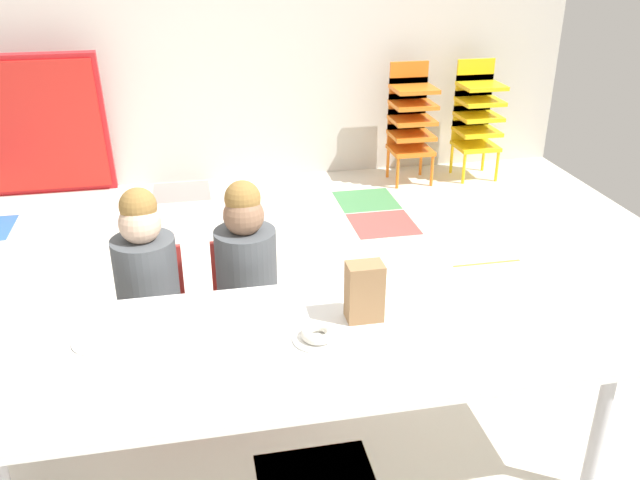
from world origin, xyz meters
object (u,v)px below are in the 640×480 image
folded_activity_table (43,127)px  seated_child_middle_seat (246,263)px  paper_plate_near_edge (318,339)px  kid_chair_yellow_stack (477,113)px  seated_child_near_camera (146,272)px  paper_plate_center_table (99,341)px  paper_bag_brown (364,292)px  kid_chair_orange_stack (411,117)px  craft_table (309,348)px  donut_powdered_on_plate (318,333)px

folded_activity_table → seated_child_middle_seat: bearing=-63.6°
seated_child_middle_seat → paper_plate_near_edge: 0.67m
kid_chair_yellow_stack → paper_plate_near_edge: bearing=-122.3°
seated_child_near_camera → seated_child_middle_seat: same height
paper_plate_center_table → paper_plate_near_edge: bearing=-10.4°
seated_child_near_camera → seated_child_middle_seat: 0.41m
paper_bag_brown → paper_plate_center_table: paper_bag_brown is taller
kid_chair_orange_stack → paper_bag_brown: size_ratio=4.18×
craft_table → seated_child_near_camera: seated_child_near_camera is taller
craft_table → paper_plate_center_table: bearing=170.6°
seated_child_middle_seat → folded_activity_table: 2.75m
kid_chair_yellow_stack → paper_plate_center_table: kid_chair_yellow_stack is taller
kid_chair_orange_stack → paper_bag_brown: 3.06m
seated_child_middle_seat → donut_powdered_on_plate: size_ratio=7.51×
craft_table → folded_activity_table: size_ratio=1.90×
seated_child_near_camera → donut_powdered_on_plate: bearing=-47.0°
craft_table → paper_plate_near_edge: 0.06m
paper_bag_brown → donut_powdered_on_plate: bearing=-150.9°
craft_table → paper_plate_near_edge: (0.03, -0.02, 0.05)m
craft_table → paper_plate_near_edge: paper_plate_near_edge is taller
kid_chair_orange_stack → paper_plate_near_edge: bearing=-114.1°
folded_activity_table → paper_plate_center_table: bearing=-77.3°
kid_chair_yellow_stack → folded_activity_table: folded_activity_table is taller
kid_chair_yellow_stack → donut_powdered_on_plate: size_ratio=7.53×
paper_bag_brown → donut_powdered_on_plate: 0.23m
seated_child_middle_seat → paper_plate_center_table: bearing=-137.5°
paper_bag_brown → paper_plate_center_table: size_ratio=1.22×
folded_activity_table → paper_plate_center_table: folded_activity_table is taller
seated_child_near_camera → folded_activity_table: folded_activity_table is taller
paper_plate_center_table → folded_activity_table: bearing=102.7°
kid_chair_yellow_stack → kid_chair_orange_stack: bearing=180.0°
craft_table → paper_plate_center_table: size_ratio=11.49×
kid_chair_yellow_stack → paper_plate_center_table: bearing=-132.8°
folded_activity_table → paper_bag_brown: size_ratio=4.94×
folded_activity_table → donut_powdered_on_plate: bearing=-65.6°
seated_child_middle_seat → kid_chair_orange_stack: size_ratio=1.00×
seated_child_near_camera → paper_bag_brown: 0.96m
donut_powdered_on_plate → seated_child_middle_seat: bearing=106.2°
paper_bag_brown → craft_table: bearing=-158.5°
kid_chair_yellow_stack → donut_powdered_on_plate: (-1.86, -2.95, 0.07)m
kid_chair_orange_stack → paper_bag_brown: kid_chair_orange_stack is taller
paper_bag_brown → paper_plate_near_edge: paper_bag_brown is taller
paper_plate_center_table → seated_child_middle_seat: bearing=42.5°
kid_chair_orange_stack → kid_chair_yellow_stack: 0.54m
craft_table → paper_plate_center_table: 0.72m
kid_chair_yellow_stack → donut_powdered_on_plate: 3.49m
paper_plate_center_table → craft_table: bearing=-9.4°
craft_table → paper_bag_brown: (0.22, 0.09, 0.15)m
craft_table → kid_chair_yellow_stack: size_ratio=2.25×
kid_chair_yellow_stack → folded_activity_table: bearing=177.2°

